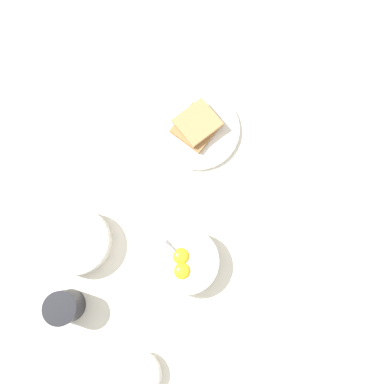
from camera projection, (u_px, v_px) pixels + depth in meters
ground_plane at (151, 236)px, 0.86m from camera, size 3.00×3.00×0.00m
egg_bowl at (186, 261)px, 0.83m from camera, size 0.14×0.15×0.07m
toast_plate at (197, 129)px, 0.91m from camera, size 0.21×0.21×0.01m
toast_sandwich at (197, 125)px, 0.89m from camera, size 0.11×0.11×0.03m
soup_spoon at (150, 376)px, 0.79m from camera, size 0.08×0.15×0.04m
congee_bowl at (77, 241)px, 0.84m from camera, size 0.15×0.15×0.05m
drinking_cup at (64, 307)px, 0.80m from camera, size 0.07×0.07×0.07m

